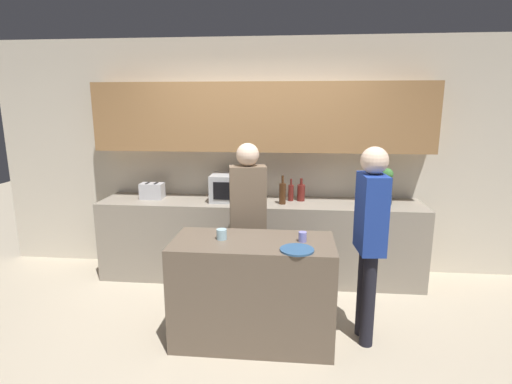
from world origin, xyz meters
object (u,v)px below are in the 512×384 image
(cup_1, at_px, (222,234))
(person_center, at_px, (370,230))
(bottle_1, at_px, (291,192))
(plate_on_island, at_px, (297,250))
(person_left, at_px, (248,212))
(potted_plant, at_px, (386,186))
(toaster, at_px, (152,191))
(bottle_2, at_px, (301,192))
(cup_0, at_px, (303,237))
(microwave, at_px, (235,188))
(bottle_0, at_px, (282,193))

(cup_1, height_order, person_center, person_center)
(bottle_1, height_order, person_center, person_center)
(plate_on_island, relative_size, person_left, 0.16)
(person_left, relative_size, person_center, 0.98)
(potted_plant, distance_m, bottle_1, 1.04)
(toaster, height_order, person_left, person_left)
(bottle_2, xyz_separation_m, cup_0, (-0.00, -1.33, -0.08))
(plate_on_island, relative_size, cup_0, 3.23)
(microwave, distance_m, person_left, 0.76)
(cup_1, relative_size, person_left, 0.05)
(potted_plant, distance_m, bottle_0, 1.13)
(toaster, relative_size, person_left, 0.16)
(bottle_1, bearing_deg, bottle_2, 5.82)
(microwave, distance_m, cup_0, 1.47)
(cup_0, bearing_deg, potted_plant, 54.08)
(cup_1, xyz_separation_m, person_center, (1.20, 0.07, 0.06))
(toaster, distance_m, cup_1, 1.65)
(microwave, xyz_separation_m, potted_plant, (1.66, 0.00, 0.05))
(potted_plant, relative_size, bottle_1, 1.57)
(person_left, bearing_deg, bottle_2, -134.18)
(microwave, distance_m, bottle_1, 0.64)
(cup_0, distance_m, person_left, 0.75)
(toaster, xyz_separation_m, bottle_1, (1.59, 0.05, 0.01))
(cup_1, distance_m, person_center, 1.20)
(toaster, height_order, potted_plant, potted_plant)
(bottle_0, bearing_deg, potted_plant, 5.65)
(potted_plant, height_order, bottle_2, potted_plant)
(person_left, bearing_deg, person_center, 144.07)
(toaster, distance_m, bottle_1, 1.59)
(potted_plant, distance_m, person_left, 1.60)
(bottle_0, bearing_deg, bottle_2, 40.16)
(cup_1, bearing_deg, bottle_0, 68.49)
(potted_plant, height_order, bottle_0, potted_plant)
(potted_plant, xyz_separation_m, cup_1, (-1.58, -1.28, -0.17))
(toaster, relative_size, cup_1, 3.04)
(bottle_0, distance_m, bottle_2, 0.27)
(potted_plant, distance_m, cup_1, 2.04)
(bottle_0, distance_m, plate_on_island, 1.39)
(plate_on_island, height_order, cup_0, cup_0)
(bottle_2, relative_size, cup_1, 2.99)
(microwave, xyz_separation_m, person_center, (1.28, -1.21, -0.07))
(microwave, bearing_deg, bottle_1, 4.66)
(bottle_2, distance_m, cup_1, 1.50)
(bottle_1, bearing_deg, bottle_0, -119.25)
(cup_0, bearing_deg, cup_1, -179.38)
(person_left, bearing_deg, potted_plant, -164.16)
(bottle_2, distance_m, plate_on_island, 1.55)
(potted_plant, height_order, person_left, person_left)
(toaster, distance_m, potted_plant, 2.62)
(toaster, relative_size, person_center, 0.16)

